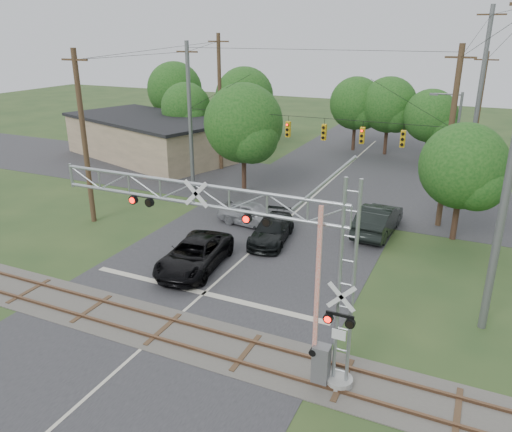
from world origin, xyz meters
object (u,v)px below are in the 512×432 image
at_px(pickup_black, 194,255).
at_px(streetlight, 453,145).
at_px(car_dark, 272,230).
at_px(traffic_signal_span, 318,130).
at_px(commercial_building, 149,137).
at_px(sedan_silver, 252,214).
at_px(crossing_gantry, 249,246).

bearing_deg(pickup_black, streetlight, 48.39).
xyz_separation_m(car_dark, streetlight, (9.07, 11.12, 3.90)).
xyz_separation_m(traffic_signal_span, commercial_building, (-20.23, 7.62, -3.67)).
distance_m(commercial_building, streetlight, 29.19).
bearing_deg(traffic_signal_span, sedan_silver, -117.54).
bearing_deg(crossing_gantry, traffic_signal_span, 100.59).
bearing_deg(sedan_silver, streetlight, -43.38).
bearing_deg(streetlight, sedan_silver, -140.89).
relative_size(traffic_signal_span, sedan_silver, 4.08).
relative_size(traffic_signal_span, streetlight, 2.34).
bearing_deg(pickup_black, sedan_silver, 82.60).
distance_m(car_dark, streetlight, 14.87).
bearing_deg(car_dark, sedan_silver, 130.90).
xyz_separation_m(car_dark, commercial_building, (-19.78, 14.69, 1.32)).
bearing_deg(commercial_building, sedan_silver, -18.10).
bearing_deg(crossing_gantry, streetlight, 76.96).
bearing_deg(car_dark, pickup_black, -122.34).
bearing_deg(crossing_gantry, pickup_black, 135.56).
bearing_deg(commercial_building, streetlight, 10.88).
height_order(commercial_building, streetlight, streetlight).
distance_m(crossing_gantry, streetlight, 23.01).
relative_size(crossing_gantry, streetlight, 1.49).
xyz_separation_m(crossing_gantry, pickup_black, (-6.21, 6.09, -4.11)).
xyz_separation_m(sedan_silver, streetlight, (11.31, 9.19, 3.82)).
xyz_separation_m(traffic_signal_span, car_dark, (-0.45, -7.08, -4.99)).
height_order(crossing_gantry, commercial_building, crossing_gantry).
bearing_deg(commercial_building, car_dark, -18.67).
xyz_separation_m(crossing_gantry, car_dark, (-3.88, 11.29, -4.20)).
bearing_deg(sedan_silver, car_dark, -123.31).
bearing_deg(traffic_signal_span, commercial_building, 159.37).
relative_size(traffic_signal_span, car_dark, 3.84).
distance_m(crossing_gantry, sedan_silver, 15.14).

